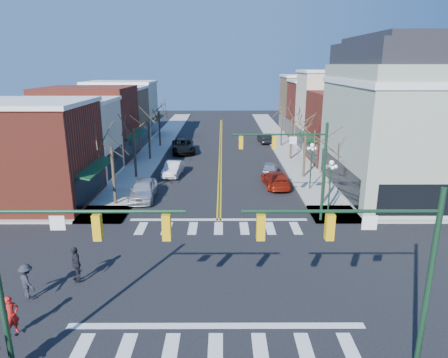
{
  "coord_description": "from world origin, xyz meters",
  "views": [
    {
      "loc": [
        0.3,
        -19.57,
        11.0
      ],
      "look_at": [
        0.39,
        8.91,
        2.8
      ],
      "focal_mm": 32.0,
      "sensor_mm": 36.0,
      "label": 1
    }
  ],
  "objects_px": {
    "pedestrian_dark_a": "(76,264)",
    "car_left_far": "(183,146)",
    "car_right_mid": "(270,168)",
    "car_right_near": "(276,179)",
    "pedestrian_dark_b": "(27,281)",
    "pedestrian_red_a": "(11,316)",
    "car_left_near": "(143,190)",
    "victorian_corner": "(413,117)",
    "car_right_far": "(265,138)",
    "lamppost_midblock": "(311,158)",
    "car_left_mid": "(173,169)",
    "lamppost_corner": "(330,178)"
  },
  "relations": [
    {
      "from": "car_left_far",
      "to": "pedestrian_dark_b",
      "type": "distance_m",
      "value": 33.94
    },
    {
      "from": "victorian_corner",
      "to": "car_left_near",
      "type": "distance_m",
      "value": 23.71
    },
    {
      "from": "pedestrian_red_a",
      "to": "pedestrian_dark_b",
      "type": "bearing_deg",
      "value": 50.92
    },
    {
      "from": "lamppost_corner",
      "to": "car_right_far",
      "type": "xyz_separation_m",
      "value": [
        -1.8,
        29.16,
        -2.27
      ]
    },
    {
      "from": "lamppost_midblock",
      "to": "pedestrian_red_a",
      "type": "xyz_separation_m",
      "value": [
        -16.65,
        -20.28,
        -1.94
      ]
    },
    {
      "from": "lamppost_midblock",
      "to": "car_right_near",
      "type": "distance_m",
      "value": 3.85
    },
    {
      "from": "victorian_corner",
      "to": "car_right_near",
      "type": "distance_m",
      "value": 12.83
    },
    {
      "from": "car_right_mid",
      "to": "car_right_near",
      "type": "bearing_deg",
      "value": 98.99
    },
    {
      "from": "car_left_mid",
      "to": "pedestrian_dark_a",
      "type": "bearing_deg",
      "value": -91.61
    },
    {
      "from": "car_right_mid",
      "to": "pedestrian_dark_a",
      "type": "relative_size",
      "value": 2.14
    },
    {
      "from": "car_right_mid",
      "to": "pedestrian_red_a",
      "type": "distance_m",
      "value": 28.91
    },
    {
      "from": "car_right_far",
      "to": "pedestrian_dark_a",
      "type": "relative_size",
      "value": 2.26
    },
    {
      "from": "lamppost_midblock",
      "to": "car_left_far",
      "type": "distance_m",
      "value": 20.77
    },
    {
      "from": "lamppost_corner",
      "to": "pedestrian_dark_b",
      "type": "relative_size",
      "value": 2.44
    },
    {
      "from": "victorian_corner",
      "to": "car_right_mid",
      "type": "distance_m",
      "value": 14.05
    },
    {
      "from": "car_right_near",
      "to": "pedestrian_dark_a",
      "type": "distance_m",
      "value": 21.1
    },
    {
      "from": "pedestrian_red_a",
      "to": "pedestrian_dark_b",
      "type": "xyz_separation_m",
      "value": [
        -0.61,
        2.68,
        0.02
      ]
    },
    {
      "from": "car_right_far",
      "to": "pedestrian_red_a",
      "type": "height_order",
      "value": "pedestrian_red_a"
    },
    {
      "from": "car_right_mid",
      "to": "car_left_mid",
      "type": "bearing_deg",
      "value": 9.48
    },
    {
      "from": "car_left_far",
      "to": "car_right_near",
      "type": "relative_size",
      "value": 1.19
    },
    {
      "from": "pedestrian_dark_b",
      "to": "car_left_near",
      "type": "bearing_deg",
      "value": -59.99
    },
    {
      "from": "car_left_near",
      "to": "victorian_corner",
      "type": "bearing_deg",
      "value": 3.0
    },
    {
      "from": "car_left_mid",
      "to": "car_left_far",
      "type": "bearing_deg",
      "value": 95.2
    },
    {
      "from": "victorian_corner",
      "to": "car_left_far",
      "type": "relative_size",
      "value": 2.33
    },
    {
      "from": "car_left_far",
      "to": "pedestrian_dark_a",
      "type": "distance_m",
      "value": 32.12
    },
    {
      "from": "car_left_mid",
      "to": "pedestrian_red_a",
      "type": "xyz_separation_m",
      "value": [
        -3.65,
        -25.25,
        0.29
      ]
    },
    {
      "from": "pedestrian_red_a",
      "to": "car_left_near",
      "type": "bearing_deg",
      "value": 31.39
    },
    {
      "from": "car_right_mid",
      "to": "pedestrian_dark_b",
      "type": "distance_m",
      "value": 26.89
    },
    {
      "from": "car_left_near",
      "to": "pedestrian_dark_a",
      "type": "height_order",
      "value": "pedestrian_dark_a"
    },
    {
      "from": "lamppost_midblock",
      "to": "car_right_near",
      "type": "height_order",
      "value": "lamppost_midblock"
    },
    {
      "from": "car_right_mid",
      "to": "pedestrian_dark_b",
      "type": "height_order",
      "value": "pedestrian_dark_b"
    },
    {
      "from": "lamppost_midblock",
      "to": "car_right_near",
      "type": "xyz_separation_m",
      "value": [
        -2.98,
        1.02,
        -2.22
      ]
    },
    {
      "from": "pedestrian_dark_a",
      "to": "pedestrian_dark_b",
      "type": "xyz_separation_m",
      "value": [
        -1.77,
        -1.64,
        -0.05
      ]
    },
    {
      "from": "pedestrian_dark_b",
      "to": "car_right_near",
      "type": "bearing_deg",
      "value": -87.45
    },
    {
      "from": "car_left_near",
      "to": "pedestrian_dark_a",
      "type": "relative_size",
      "value": 2.66
    },
    {
      "from": "car_left_far",
      "to": "pedestrian_dark_a",
      "type": "xyz_separation_m",
      "value": [
        -2.5,
        -32.03,
        0.24
      ]
    },
    {
      "from": "car_left_mid",
      "to": "pedestrian_dark_b",
      "type": "height_order",
      "value": "pedestrian_dark_b"
    },
    {
      "from": "victorian_corner",
      "to": "lamppost_midblock",
      "type": "distance_m",
      "value": 9.1
    },
    {
      "from": "victorian_corner",
      "to": "lamppost_corner",
      "type": "xyz_separation_m",
      "value": [
        -8.3,
        -6.0,
        -3.7
      ]
    },
    {
      "from": "lamppost_corner",
      "to": "car_left_far",
      "type": "xyz_separation_m",
      "value": [
        -13.0,
        22.56,
        -2.11
      ]
    },
    {
      "from": "lamppost_midblock",
      "to": "car_right_mid",
      "type": "relative_size",
      "value": 1.08
    },
    {
      "from": "victorian_corner",
      "to": "car_left_far",
      "type": "xyz_separation_m",
      "value": [
        -21.3,
        16.56,
        -5.81
      ]
    },
    {
      "from": "victorian_corner",
      "to": "car_right_mid",
      "type": "height_order",
      "value": "victorian_corner"
    },
    {
      "from": "car_right_mid",
      "to": "car_right_far",
      "type": "xyz_separation_m",
      "value": [
        1.26,
        17.43,
        0.01
      ]
    },
    {
      "from": "pedestrian_dark_a",
      "to": "car_left_far",
      "type": "bearing_deg",
      "value": 141.39
    },
    {
      "from": "car_left_near",
      "to": "pedestrian_red_a",
      "type": "height_order",
      "value": "pedestrian_red_a"
    },
    {
      "from": "victorian_corner",
      "to": "pedestrian_red_a",
      "type": "distance_m",
      "value": 32.34
    },
    {
      "from": "car_left_far",
      "to": "pedestrian_red_a",
      "type": "height_order",
      "value": "pedestrian_red_a"
    },
    {
      "from": "car_right_near",
      "to": "pedestrian_dark_a",
      "type": "relative_size",
      "value": 2.74
    },
    {
      "from": "victorian_corner",
      "to": "pedestrian_dark_b",
      "type": "relative_size",
      "value": 8.05
    }
  ]
}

